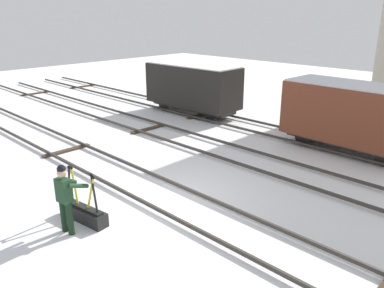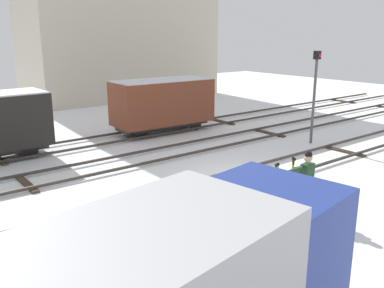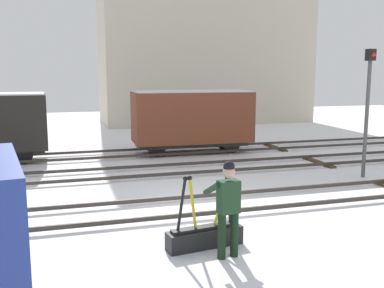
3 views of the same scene
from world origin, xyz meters
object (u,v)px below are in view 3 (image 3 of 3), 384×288
object	(u,v)px
rail_worker	(228,203)
freight_car_back_track	(192,118)
signal_post	(368,101)
switch_lever_frame	(205,234)

from	to	relation	value
rail_worker	freight_car_back_track	world-z (taller)	freight_car_back_track
signal_post	freight_car_back_track	bearing A→B (deg)	124.80
switch_lever_frame	freight_car_back_track	size ratio (longest dim) A/B	0.31
freight_car_back_track	switch_lever_frame	bearing A→B (deg)	-103.13
signal_post	rail_worker	bearing A→B (deg)	-144.60
switch_lever_frame	freight_car_back_track	bearing A→B (deg)	67.11
signal_post	freight_car_back_track	distance (m)	7.24
switch_lever_frame	rail_worker	distance (m)	0.98
rail_worker	freight_car_back_track	distance (m)	10.79
switch_lever_frame	signal_post	xyz separation A→B (m)	(6.74, 4.06, 2.24)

